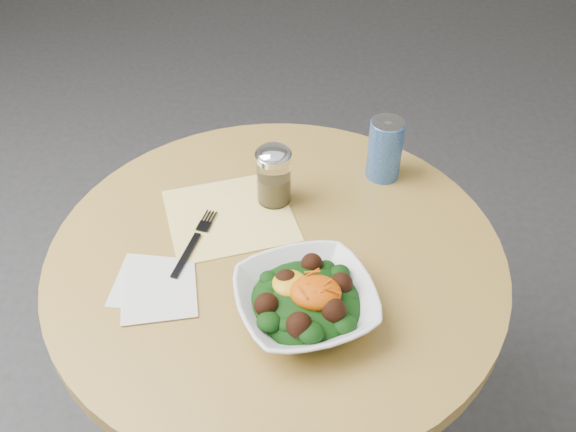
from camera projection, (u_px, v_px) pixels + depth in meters
The scene contains 7 objects.
table at pixel (277, 316), 1.39m from camera, with size 0.90×0.90×0.75m.
cloth_napkin at pixel (230, 216), 1.34m from camera, with size 0.25×0.23×0.00m, color yellow.
paper_napkins at pixel (155, 287), 1.19m from camera, with size 0.17×0.18×0.00m.
salad_bowl at pixel (306, 301), 1.12m from camera, with size 0.31×0.31×0.09m.
fork at pixel (195, 240), 1.28m from camera, with size 0.07×0.19×0.00m.
spice_shaker at pixel (274, 175), 1.33m from camera, with size 0.08×0.08×0.14m.
beverage_can at pixel (385, 149), 1.39m from camera, with size 0.08×0.08×0.14m.
Camera 1 is at (0.07, -0.88, 1.65)m, focal length 40.00 mm.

